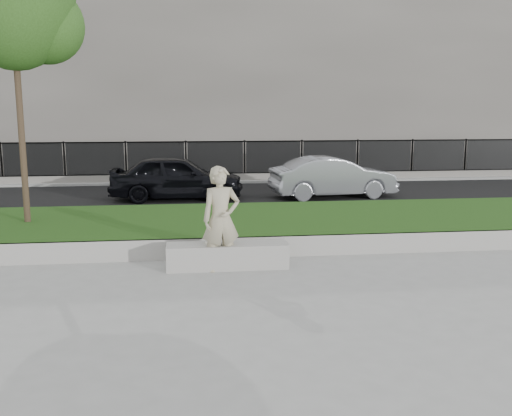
{
  "coord_description": "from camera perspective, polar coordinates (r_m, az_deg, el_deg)",
  "views": [
    {
      "loc": [
        -0.56,
        -9.43,
        2.81
      ],
      "look_at": [
        0.73,
        1.2,
        0.93
      ],
      "focal_mm": 40.0,
      "sensor_mm": 36.0,
      "label": 1
    }
  ],
  "objects": [
    {
      "name": "street",
      "position": [
        18.15,
        -5.06,
        1.09
      ],
      "size": [
        34.0,
        7.0,
        0.04
      ],
      "primitive_type": "cube",
      "color": "black",
      "rests_on": "ground"
    },
    {
      "name": "book",
      "position": [
        10.14,
        -4.44,
        -3.51
      ],
      "size": [
        0.24,
        0.2,
        0.02
      ],
      "primitive_type": "cube",
      "rotation": [
        0.0,
        0.0,
        0.22
      ],
      "color": "#EFE9CE",
      "rests_on": "stone_bench"
    },
    {
      "name": "car_silver",
      "position": [
        18.01,
        7.7,
        3.09
      ],
      "size": [
        4.01,
        1.79,
        1.28
      ],
      "primitive_type": "imported",
      "rotation": [
        0.0,
        0.0,
        1.68
      ],
      "color": "gray",
      "rests_on": "street"
    },
    {
      "name": "ground",
      "position": [
        9.85,
        -3.39,
        -6.62
      ],
      "size": [
        90.0,
        90.0,
        0.0
      ],
      "primitive_type": "plane",
      "color": "gray",
      "rests_on": "ground"
    },
    {
      "name": "stone_bench",
      "position": [
        10.19,
        -2.87,
        -4.78
      ],
      "size": [
        2.15,
        0.54,
        0.44
      ],
      "primitive_type": "cube",
      "color": "gray",
      "rests_on": "ground"
    },
    {
      "name": "far_pavement",
      "position": [
        22.6,
        -5.45,
        2.94
      ],
      "size": [
        34.0,
        3.0,
        0.12
      ],
      "primitive_type": "cube",
      "color": "gray",
      "rests_on": "ground"
    },
    {
      "name": "grass_kerb",
      "position": [
        10.8,
        -3.74,
        -4.04
      ],
      "size": [
        34.0,
        0.08,
        0.4
      ],
      "primitive_type": "cube",
      "color": "gray",
      "rests_on": "ground"
    },
    {
      "name": "car_dark",
      "position": [
        17.56,
        -7.93,
        3.06
      ],
      "size": [
        4.06,
        1.7,
        1.37
      ],
      "primitive_type": "imported",
      "rotation": [
        0.0,
        0.0,
        1.55
      ],
      "color": "black",
      "rests_on": "street"
    },
    {
      "name": "building_facade",
      "position": [
        29.51,
        -5.99,
        14.18
      ],
      "size": [
        34.0,
        10.0,
        10.0
      ],
      "primitive_type": "cube",
      "color": "#5C5751",
      "rests_on": "ground"
    },
    {
      "name": "grass_bank",
      "position": [
        12.71,
        -4.24,
        -1.91
      ],
      "size": [
        34.0,
        4.0,
        0.4
      ],
      "primitive_type": "cube",
      "color": "black",
      "rests_on": "ground"
    },
    {
      "name": "man",
      "position": [
        9.88,
        -3.52,
        -1.11
      ],
      "size": [
        0.75,
        0.57,
        1.83
      ],
      "primitive_type": "imported",
      "rotation": [
        0.0,
        0.0,
        0.21
      ],
      "color": "#B5AB8B",
      "rests_on": "ground"
    },
    {
      "name": "iron_fence",
      "position": [
        21.56,
        -5.4,
        3.89
      ],
      "size": [
        32.0,
        0.3,
        1.5
      ],
      "color": "slate",
      "rests_on": "far_pavement"
    }
  ]
}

